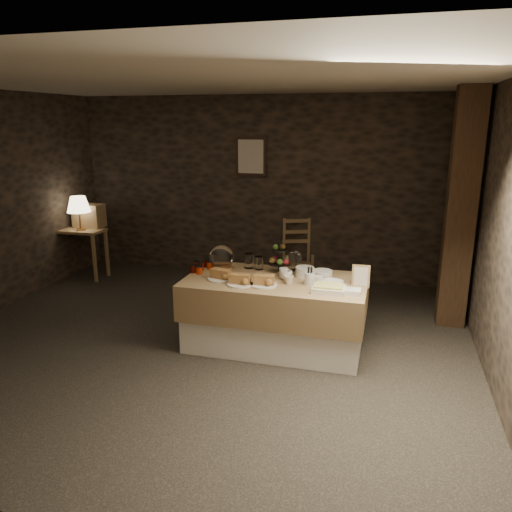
% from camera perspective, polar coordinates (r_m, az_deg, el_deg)
% --- Properties ---
extents(ground_plane, '(5.50, 5.00, 0.01)m').
position_cam_1_polar(ground_plane, '(5.32, -6.28, -9.80)').
color(ground_plane, black).
rests_on(ground_plane, ground).
extents(room_shell, '(5.52, 5.02, 2.60)m').
position_cam_1_polar(room_shell, '(4.87, -6.81, 7.09)').
color(room_shell, black).
rests_on(room_shell, ground).
extents(buffet_table, '(1.80, 0.96, 0.71)m').
position_cam_1_polar(buffet_table, '(5.08, 2.21, -5.92)').
color(buffet_table, white).
rests_on(buffet_table, ground_plane).
extents(console_table, '(0.68, 0.39, 0.73)m').
position_cam_1_polar(console_table, '(7.68, -19.41, 1.96)').
color(console_table, olive).
rests_on(console_table, ground_plane).
extents(table_lamp, '(0.32, 0.32, 0.49)m').
position_cam_1_polar(table_lamp, '(7.52, -19.64, 5.54)').
color(table_lamp, '#B37E44').
rests_on(table_lamp, console_table).
extents(wine_rack, '(0.42, 0.26, 0.34)m').
position_cam_1_polar(wine_rack, '(7.73, -18.55, 4.40)').
color(wine_rack, olive).
rests_on(wine_rack, console_table).
extents(chair, '(0.53, 0.52, 0.70)m').
position_cam_1_polar(chair, '(7.16, 4.90, 0.23)').
color(chair, olive).
rests_on(chair, ground_plane).
extents(timber_column, '(0.30, 0.30, 2.60)m').
position_cam_1_polar(timber_column, '(5.85, 22.34, 4.82)').
color(timber_column, black).
rests_on(timber_column, ground_plane).
extents(framed_picture, '(0.45, 0.04, 0.55)m').
position_cam_1_polar(framed_picture, '(7.23, -0.57, 11.31)').
color(framed_picture, black).
rests_on(framed_picture, room_shell).
extents(plate_stack_a, '(0.19, 0.19, 0.10)m').
position_cam_1_polar(plate_stack_a, '(5.07, 5.61, -1.82)').
color(plate_stack_a, white).
rests_on(plate_stack_a, buffet_table).
extents(plate_stack_b, '(0.20, 0.20, 0.08)m').
position_cam_1_polar(plate_stack_b, '(5.03, 7.58, -2.12)').
color(plate_stack_b, white).
rests_on(plate_stack_b, buffet_table).
extents(cutlery_holder, '(0.10, 0.10, 0.12)m').
position_cam_1_polar(cutlery_holder, '(4.82, 6.16, -2.63)').
color(cutlery_holder, white).
rests_on(cutlery_holder, buffet_table).
extents(cup_a, '(0.15, 0.15, 0.09)m').
position_cam_1_polar(cup_a, '(4.96, 3.47, -2.20)').
color(cup_a, white).
rests_on(cup_a, buffet_table).
extents(cup_b, '(0.10, 0.10, 0.08)m').
position_cam_1_polar(cup_b, '(4.83, 3.79, -2.74)').
color(cup_b, white).
rests_on(cup_b, buffet_table).
extents(mug_c, '(0.09, 0.09, 0.09)m').
position_cam_1_polar(mug_c, '(5.04, 3.18, -1.92)').
color(mug_c, white).
rests_on(mug_c, buffet_table).
extents(mug_d, '(0.08, 0.08, 0.09)m').
position_cam_1_polar(mug_d, '(4.83, 7.11, -2.79)').
color(mug_d, white).
rests_on(mug_d, buffet_table).
extents(bowl, '(0.26, 0.26, 0.05)m').
position_cam_1_polar(bowl, '(4.84, 8.68, -3.09)').
color(bowl, white).
rests_on(bowl, buffet_table).
extents(cake_dome, '(0.26, 0.26, 0.26)m').
position_cam_1_polar(cake_dome, '(5.35, -3.96, -0.28)').
color(cake_dome, olive).
rests_on(cake_dome, buffet_table).
extents(fruit_stand, '(0.23, 0.23, 0.33)m').
position_cam_1_polar(fruit_stand, '(5.19, 2.71, -0.45)').
color(fruit_stand, black).
rests_on(fruit_stand, buffet_table).
extents(bread_platter_left, '(0.26, 0.26, 0.11)m').
position_cam_1_polar(bread_platter_left, '(4.98, -4.06, -2.24)').
color(bread_platter_left, white).
rests_on(bread_platter_left, buffet_table).
extents(bread_platter_center, '(0.26, 0.26, 0.11)m').
position_cam_1_polar(bread_platter_center, '(4.81, -1.83, -2.84)').
color(bread_platter_center, white).
rests_on(bread_platter_center, buffet_table).
extents(bread_platter_right, '(0.26, 0.26, 0.11)m').
position_cam_1_polar(bread_platter_right, '(4.78, 0.89, -2.94)').
color(bread_platter_right, white).
rests_on(bread_platter_right, buffet_table).
extents(jam_jars, '(0.20, 0.32, 0.07)m').
position_cam_1_polar(jam_jars, '(5.30, -6.29, -1.21)').
color(jam_jars, '#510B04').
rests_on(jam_jars, buffet_table).
extents(tart_dish, '(0.30, 0.22, 0.07)m').
position_cam_1_polar(tart_dish, '(4.65, 8.33, -3.70)').
color(tart_dish, white).
rests_on(tart_dish, buffet_table).
extents(square_dish, '(0.14, 0.14, 0.04)m').
position_cam_1_polar(square_dish, '(4.64, 11.03, -4.02)').
color(square_dish, white).
rests_on(square_dish, buffet_table).
extents(menu_frame, '(0.17, 0.07, 0.22)m').
position_cam_1_polar(menu_frame, '(4.88, 11.89, -2.28)').
color(menu_frame, olive).
rests_on(menu_frame, buffet_table).
extents(storage_jar_a, '(0.10, 0.10, 0.16)m').
position_cam_1_polar(storage_jar_a, '(5.34, -0.79, -0.55)').
color(storage_jar_a, white).
rests_on(storage_jar_a, buffet_table).
extents(storage_jar_b, '(0.09, 0.09, 0.14)m').
position_cam_1_polar(storage_jar_b, '(5.29, 0.33, -0.80)').
color(storage_jar_b, white).
rests_on(storage_jar_b, buffet_table).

